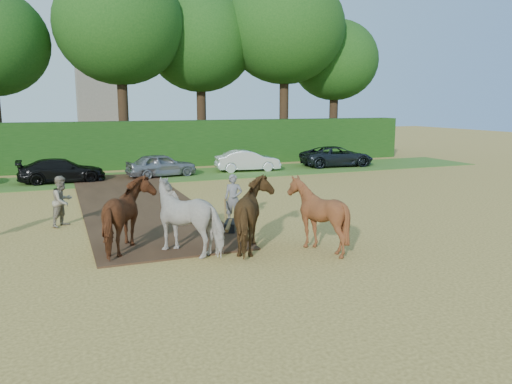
# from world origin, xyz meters

# --- Properties ---
(ground) EXTENTS (120.00, 120.00, 0.00)m
(ground) POSITION_xyz_m (0.00, 0.00, 0.00)
(ground) COLOR gold
(ground) RESTS_ON ground
(earth_strip) EXTENTS (4.50, 17.00, 0.05)m
(earth_strip) POSITION_xyz_m (1.50, 7.00, 0.03)
(earth_strip) COLOR #472D1C
(earth_strip) RESTS_ON ground
(grass_verge) EXTENTS (50.00, 5.00, 0.03)m
(grass_verge) POSITION_xyz_m (0.00, 14.00, 0.01)
(grass_verge) COLOR #38601E
(grass_verge) RESTS_ON ground
(hedgerow) EXTENTS (46.00, 1.60, 3.00)m
(hedgerow) POSITION_xyz_m (0.00, 18.50, 1.50)
(hedgerow) COLOR #14380F
(hedgerow) RESTS_ON ground
(spectator_near) EXTENTS (1.06, 1.07, 1.74)m
(spectator_near) POSITION_xyz_m (-1.43, 3.62, 0.87)
(spectator_near) COLOR #9E977C
(spectator_near) RESTS_ON ground
(plough_team) EXTENTS (7.18, 5.43, 2.07)m
(plough_team) POSITION_xyz_m (2.80, -1.10, 1.03)
(plough_team) COLOR brown
(plough_team) RESTS_ON ground
(parked_cars) EXTENTS (36.14, 2.74, 1.43)m
(parked_cars) POSITION_xyz_m (0.79, 14.14, 0.67)
(parked_cars) COLOR #BBBBC2
(parked_cars) RESTS_ON ground
(treeline) EXTENTS (48.70, 10.60, 14.21)m
(treeline) POSITION_xyz_m (-1.69, 21.69, 8.97)
(treeline) COLOR #382616
(treeline) RESTS_ON ground
(church) EXTENTS (5.20, 5.20, 27.00)m
(church) POSITION_xyz_m (4.00, 55.00, 13.73)
(church) COLOR slate
(church) RESTS_ON ground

